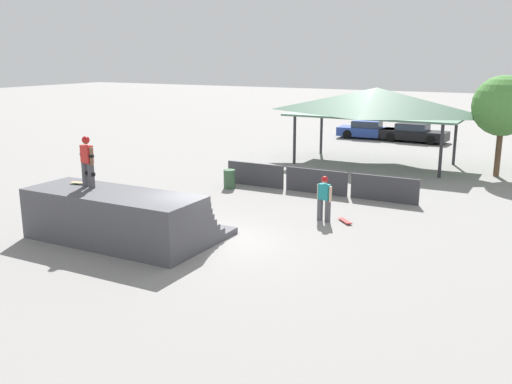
% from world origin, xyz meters
% --- Properties ---
extents(ground_plane, '(160.00, 160.00, 0.00)m').
position_xyz_m(ground_plane, '(0.00, 0.00, 0.00)').
color(ground_plane, gray).
extents(quarter_pipe_ramp, '(5.98, 3.77, 1.65)m').
position_xyz_m(quarter_pipe_ramp, '(-2.72, -0.98, 0.74)').
color(quarter_pipe_ramp, '#4C4C51').
rests_on(quarter_pipe_ramp, ground).
extents(skater_on_deck, '(0.73, 0.33, 1.68)m').
position_xyz_m(skater_on_deck, '(-3.88, -1.07, 2.62)').
color(skater_on_deck, '#4C4C51').
rests_on(skater_on_deck, quarter_pipe_ramp).
extents(skateboard_on_deck, '(0.82, 0.38, 0.09)m').
position_xyz_m(skateboard_on_deck, '(-4.36, -0.88, 1.71)').
color(skateboard_on_deck, green).
rests_on(skateboard_on_deck, quarter_pipe_ramp).
extents(bystander_walking, '(0.65, 0.33, 1.66)m').
position_xyz_m(bystander_walking, '(2.27, 4.21, 0.97)').
color(bystander_walking, '#4C4C51').
rests_on(bystander_walking, ground).
extents(skateboard_on_ground, '(0.72, 0.73, 0.09)m').
position_xyz_m(skateboard_on_ground, '(3.04, 4.37, 0.06)').
color(skateboard_on_ground, red).
rests_on(skateboard_on_ground, ground).
extents(barrier_fence, '(8.84, 0.12, 1.05)m').
position_xyz_m(barrier_fence, '(0.39, 8.02, 0.53)').
color(barrier_fence, '#3D3D42').
rests_on(barrier_fence, ground).
extents(pavilion_shelter, '(9.17, 4.59, 4.16)m').
position_xyz_m(pavilion_shelter, '(0.58, 15.78, 3.39)').
color(pavilion_shelter, '#2D2D33').
rests_on(pavilion_shelter, ground).
extents(tree_beside_pavilion, '(2.92, 2.92, 4.93)m').
position_xyz_m(tree_beside_pavilion, '(6.89, 15.56, 3.45)').
color(tree_beside_pavilion, brown).
rests_on(tree_beside_pavilion, ground).
extents(trash_bin, '(0.52, 0.52, 0.85)m').
position_xyz_m(trash_bin, '(-3.40, 7.02, 0.42)').
color(trash_bin, '#385B3D').
rests_on(trash_bin, ground).
extents(parked_car_blue, '(4.35, 1.93, 1.27)m').
position_xyz_m(parked_car_blue, '(-2.71, 25.13, 0.60)').
color(parked_car_blue, navy).
rests_on(parked_car_blue, ground).
extents(parked_car_black, '(4.58, 1.95, 1.27)m').
position_xyz_m(parked_car_black, '(0.54, 25.08, 0.60)').
color(parked_car_black, black).
rests_on(parked_car_black, ground).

